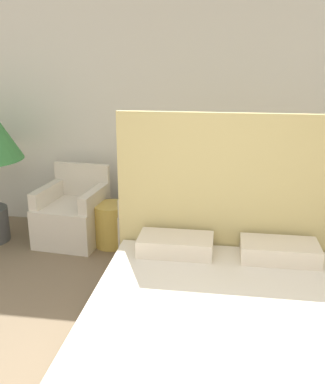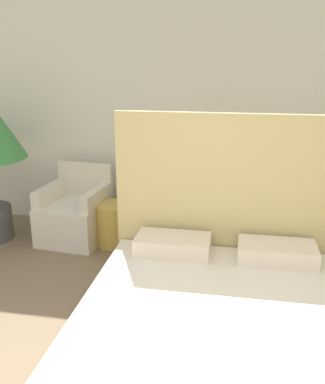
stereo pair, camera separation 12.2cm
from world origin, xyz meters
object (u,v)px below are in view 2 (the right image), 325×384
(armchair_near_window_left, at_px, (75,216))
(armchair_near_window_right, at_px, (156,222))
(side_table, at_px, (114,224))
(bed, at_px, (218,324))

(armchair_near_window_left, xyz_separation_m, armchair_near_window_right, (0.93, 0.00, 0.00))
(armchair_near_window_right, distance_m, side_table, 0.47)
(bed, bearing_deg, armchair_near_window_left, 133.63)
(armchair_near_window_left, distance_m, side_table, 0.47)
(bed, xyz_separation_m, armchair_near_window_left, (-1.69, 1.78, -0.02))
(armchair_near_window_left, bearing_deg, side_table, -0.70)
(bed, bearing_deg, armchair_near_window_right, 113.29)
(armchair_near_window_left, bearing_deg, armchair_near_window_right, 5.98)
(armchair_near_window_right, bearing_deg, armchair_near_window_left, 177.68)
(armchair_near_window_right, xyz_separation_m, side_table, (-0.47, -0.05, -0.04))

